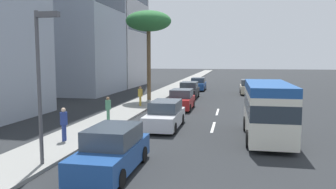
{
  "coord_description": "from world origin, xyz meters",
  "views": [
    {
      "loc": [
        -4.9,
        -1.09,
        4.17
      ],
      "look_at": [
        16.7,
        3.09,
        1.79
      ],
      "focal_mm": 35.62,
      "sensor_mm": 36.0,
      "label": 1
    }
  ],
  "objects": [
    {
      "name": "car_lead",
      "position": [
        14.52,
        2.84,
        0.77
      ],
      "size": [
        4.69,
        1.85,
        1.63
      ],
      "rotation": [
        0.0,
        0.0,
        3.14
      ],
      "color": "silver",
      "rests_on": "ground_plane"
    },
    {
      "name": "sidewalk_right",
      "position": [
        31.5,
        7.04,
        0.07
      ],
      "size": [
        162.0,
        2.81,
        0.15
      ],
      "primitive_type": "cube",
      "color": "gray",
      "rests_on": "ground_plane"
    },
    {
      "name": "ground_plane",
      "position": [
        31.5,
        0.0,
        0.0
      ],
      "size": [
        198.0,
        198.0,
        0.0
      ],
      "primitive_type": "plane",
      "color": "#26282B"
    },
    {
      "name": "minibus_sixth",
      "position": [
        12.77,
        -2.91,
        1.61
      ],
      "size": [
        6.5,
        2.26,
        2.93
      ],
      "color": "silver",
      "rests_on": "ground_plane"
    },
    {
      "name": "car_third",
      "position": [
        38.91,
        3.32,
        0.78
      ],
      "size": [
        4.38,
        1.91,
        1.66
      ],
      "rotation": [
        0.0,
        0.0,
        3.14
      ],
      "color": "#1E478C",
      "rests_on": "ground_plane"
    },
    {
      "name": "pedestrian_mid_block",
      "position": [
        15.12,
        6.7,
        1.01
      ],
      "size": [
        0.37,
        0.39,
        1.59
      ],
      "rotation": [
        0.0,
        0.0,
        5.34
      ],
      "color": "#4C8C66",
      "rests_on": "sidewalk_right"
    },
    {
      "name": "car_fifth",
      "position": [
        6.45,
        3.21,
        0.79
      ],
      "size": [
        4.49,
        1.83,
        1.67
      ],
      "rotation": [
        0.0,
        0.0,
        3.14
      ],
      "color": "#1E478C",
      "rests_on": "ground_plane"
    },
    {
      "name": "pedestrian_near_lamp",
      "position": [
        22.32,
        6.58,
        1.07
      ],
      "size": [
        0.32,
        0.38,
        1.67
      ],
      "rotation": [
        0.0,
        0.0,
        4.36
      ],
      "color": "gold",
      "rests_on": "sidewalk_right"
    },
    {
      "name": "car_seventh",
      "position": [
        22.08,
        3.01,
        0.78
      ],
      "size": [
        4.19,
        1.89,
        1.64
      ],
      "rotation": [
        0.0,
        0.0,
        3.14
      ],
      "color": "#A51E1E",
      "rests_on": "ground_plane"
    },
    {
      "name": "car_second",
      "position": [
        35.23,
        -2.96,
        0.81
      ],
      "size": [
        4.48,
        1.9,
        1.72
      ],
      "color": "beige",
      "rests_on": "ground_plane"
    },
    {
      "name": "pedestrian_by_tree",
      "position": [
        9.85,
        6.95,
        1.05
      ],
      "size": [
        0.37,
        0.39,
        1.64
      ],
      "rotation": [
        0.0,
        0.0,
        2.25
      ],
      "color": "navy",
      "rests_on": "sidewalk_right"
    },
    {
      "name": "street_lamp",
      "position": [
        6.4,
        5.91,
        3.79
      ],
      "size": [
        0.24,
        0.97,
        5.77
      ],
      "color": "#4C4C51",
      "rests_on": "sidewalk_right"
    },
    {
      "name": "palm_tree",
      "position": [
        26.7,
        6.93,
        7.65
      ],
      "size": [
        4.37,
        4.37,
        8.59
      ],
      "color": "brown",
      "rests_on": "sidewalk_right"
    },
    {
      "name": "lane_stripe_mid",
      "position": [
        15.26,
        0.0,
        0.01
      ],
      "size": [
        3.2,
        0.16,
        0.01
      ],
      "primitive_type": "cube",
      "color": "silver",
      "rests_on": "ground_plane"
    },
    {
      "name": "car_fourth",
      "position": [
        29.91,
        3.39,
        0.81
      ],
      "size": [
        4.59,
        1.88,
        1.72
      ],
      "rotation": [
        0.0,
        0.0,
        3.14
      ],
      "color": "black",
      "rests_on": "ground_plane"
    },
    {
      "name": "lane_stripe_far",
      "position": [
        21.2,
        0.0,
        0.01
      ],
      "size": [
        3.2,
        0.16,
        0.01
      ],
      "primitive_type": "cube",
      "color": "silver",
      "rests_on": "ground_plane"
    }
  ]
}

